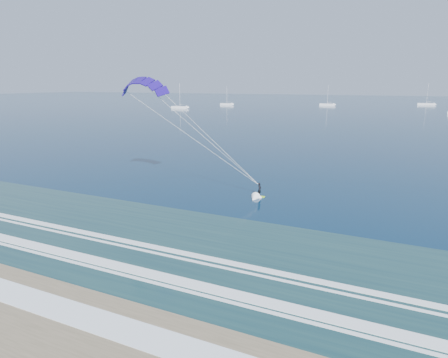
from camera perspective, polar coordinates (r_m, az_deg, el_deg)
The scene contains 6 objects.
ground at distance 30.47m, azimuth -28.51°, elevation -13.43°, with size 900.00×900.00×0.00m, color #072D45.
kitesurfer_rig at distance 45.87m, azimuth -3.56°, elevation 6.60°, with size 17.44×7.01×14.70m.
sailboat_0 at distance 213.66m, azimuth -6.30°, elevation 10.16°, with size 9.56×2.40×12.88m.
sailboat_1 at distance 243.62m, azimuth 0.41°, elevation 10.65°, with size 8.00×2.40×11.09m.
sailboat_2 at distance 247.35m, azimuth 14.53°, elevation 10.27°, with size 8.79×2.40×11.85m.
sailboat_4 at distance 273.90m, azimuth 26.93°, elevation 9.53°, with size 9.62×2.40×12.96m.
Camera 1 is at (22.99, -15.21, 12.98)m, focal length 32.00 mm.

